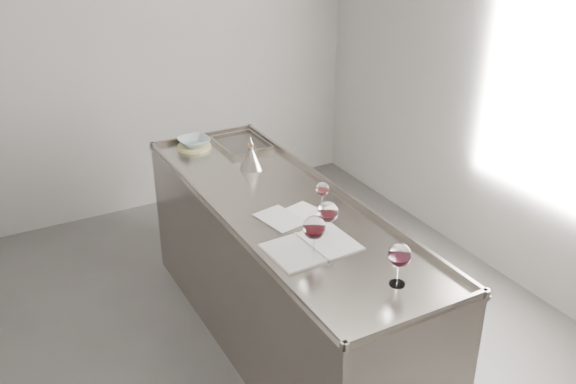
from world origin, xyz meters
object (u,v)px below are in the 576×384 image
wine_glass_right (400,256)px  wine_glass_left (314,229)px  wine_glass_small (322,190)px  wine_funnel (251,159)px  wine_glass_middle (328,213)px  counter (283,275)px  notebook (312,247)px  ceramic_bowl (194,142)px

wine_glass_right → wine_glass_left: bearing=119.0°
wine_glass_small → wine_funnel: size_ratio=0.70×
wine_glass_middle → wine_glass_small: 0.34m
wine_glass_right → counter: bearing=95.0°
counter → wine_glass_right: bearing=-85.0°
counter → notebook: (-0.10, -0.48, 0.47)m
wine_glass_left → wine_glass_small: size_ratio=1.44×
wine_glass_left → wine_glass_middle: bearing=38.2°
wine_funnel → counter: bearing=-97.0°
counter → notebook: size_ratio=5.42×
counter → wine_glass_right: wine_glass_right is taller
ceramic_bowl → wine_glass_left: bearing=-90.1°
wine_glass_small → notebook: size_ratio=0.34×
wine_glass_middle → ceramic_bowl: (-0.15, 1.47, -0.10)m
wine_glass_middle → wine_funnel: wine_funnel is taller
wine_glass_right → wine_glass_small: 0.81m
notebook → wine_funnel: wine_funnel is taller
wine_glass_left → ceramic_bowl: bearing=89.9°
wine_glass_right → ceramic_bowl: wine_glass_right is taller
wine_glass_right → wine_glass_small: (0.09, 0.80, -0.04)m
notebook → wine_funnel: (0.16, 1.02, 0.06)m
wine_glass_small → wine_glass_right: bearing=-96.7°
wine_glass_small → ceramic_bowl: size_ratio=0.73×
wine_glass_small → notebook: wine_glass_small is taller
wine_glass_small → notebook: bearing=-128.1°
notebook → ceramic_bowl: ceramic_bowl is taller
wine_glass_right → wine_glass_small: size_ratio=1.36×
ceramic_bowl → wine_funnel: size_ratio=0.97×
wine_glass_left → wine_glass_middle: 0.19m
counter → wine_funnel: (0.07, 0.54, 0.53)m
counter → notebook: 0.68m
counter → wine_glass_middle: wine_glass_middle is taller
wine_glass_middle → notebook: wine_glass_middle is taller
wine_glass_left → wine_glass_right: 0.43m
ceramic_bowl → wine_glass_right: bearing=-84.0°
notebook → ceramic_bowl: size_ratio=2.14×
wine_glass_left → wine_funnel: 1.11m
counter → wine_glass_left: bearing=-103.0°
notebook → wine_glass_small: bearing=49.8°
wine_glass_small → wine_funnel: (-0.11, 0.67, -0.04)m
ceramic_bowl → wine_funnel: 0.53m
counter → notebook: counter is taller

